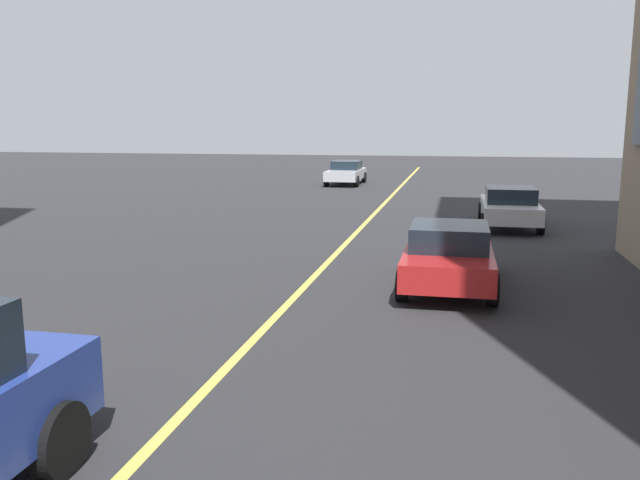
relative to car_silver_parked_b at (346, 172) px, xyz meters
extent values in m
cube|color=#D8C64C|center=(-23.38, -3.25, -0.70)|extent=(80.00, 0.16, 0.01)
cube|color=#B7BABF|center=(-0.05, 0.00, -0.11)|extent=(4.40, 1.80, 0.55)
cube|color=#19232D|center=(0.17, 0.00, 0.42)|extent=(1.85, 1.58, 0.50)
cylinder|color=black|center=(-1.50, -0.86, -0.38)|extent=(0.64, 0.22, 0.64)
cylinder|color=black|center=(-1.50, 0.86, -0.38)|extent=(0.64, 0.22, 0.64)
cylinder|color=black|center=(1.40, -0.86, -0.38)|extent=(0.64, 0.22, 0.64)
cylinder|color=black|center=(1.40, 0.86, -0.38)|extent=(0.64, 0.22, 0.64)
cube|color=silver|center=(-14.58, -8.15, -0.11)|extent=(4.40, 1.80, 0.55)
cube|color=#19232D|center=(-14.80, -8.15, 0.42)|extent=(1.85, 1.58, 0.50)
cylinder|color=black|center=(-13.13, -7.29, -0.38)|extent=(0.64, 0.22, 0.64)
cylinder|color=black|center=(-13.13, -9.02, -0.38)|extent=(0.64, 0.22, 0.64)
cylinder|color=black|center=(-16.03, -7.29, -0.38)|extent=(0.64, 0.22, 0.64)
cylinder|color=black|center=(-16.03, -9.02, -0.38)|extent=(0.64, 0.22, 0.64)
cube|color=#B21E1E|center=(-23.37, -6.26, -0.11)|extent=(4.40, 1.80, 0.55)
cube|color=#19232D|center=(-23.59, -6.26, 0.42)|extent=(1.85, 1.58, 0.50)
cylinder|color=black|center=(-21.92, -5.40, -0.38)|extent=(0.64, 0.22, 0.64)
cylinder|color=black|center=(-21.92, -7.12, -0.38)|extent=(0.64, 0.22, 0.64)
cylinder|color=black|center=(-24.82, -5.40, -0.38)|extent=(0.64, 0.22, 0.64)
cylinder|color=black|center=(-24.82, -7.12, -0.38)|extent=(0.64, 0.22, 0.64)
cylinder|color=black|center=(-32.01, -2.64, -0.32)|extent=(0.76, 0.27, 0.76)
camera|label=1|loc=(-37.23, -6.39, 2.72)|focal=36.23mm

